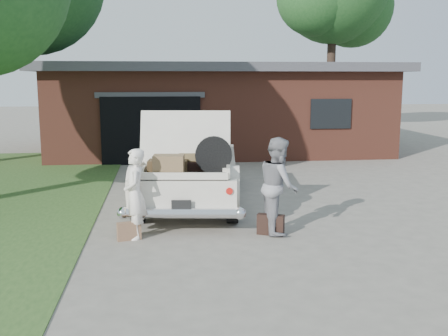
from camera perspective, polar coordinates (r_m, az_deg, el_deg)
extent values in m
plane|color=gray|center=(9.60, 0.43, -7.09)|extent=(90.00, 90.00, 0.00)
cube|color=brown|center=(20.77, -0.84, 6.22)|extent=(12.00, 7.00, 3.00)
cube|color=#4C4C51|center=(20.73, -0.85, 10.78)|extent=(12.80, 7.80, 0.30)
cube|color=black|center=(17.25, -7.93, 4.07)|extent=(3.20, 0.30, 2.20)
cube|color=#4C4C51|center=(17.11, -8.02, 7.88)|extent=(3.50, 0.12, 0.18)
cube|color=black|center=(18.05, 11.54, 5.81)|extent=(1.40, 0.08, 1.00)
cylinder|color=#38281E|center=(28.13, 11.53, 9.82)|extent=(0.44, 0.44, 5.81)
sphere|color=#2B5D26|center=(29.30, 13.85, 16.65)|extent=(4.17, 4.17, 4.17)
cube|color=beige|center=(11.89, -3.58, -0.60)|extent=(2.60, 5.39, 0.67)
cube|color=beige|center=(12.11, -3.51, 2.44)|extent=(1.95, 2.27, 0.54)
cube|color=black|center=(13.08, -3.23, 2.90)|extent=(1.61, 0.28, 0.46)
cube|color=black|center=(11.13, -3.84, 1.69)|extent=(1.61, 0.28, 0.46)
cylinder|color=black|center=(10.34, -9.28, -4.02)|extent=(0.31, 0.71, 0.68)
cylinder|color=black|center=(10.20, 0.91, -4.08)|extent=(0.31, 0.71, 0.68)
cylinder|color=black|center=(13.76, -6.88, -0.53)|extent=(0.31, 0.71, 0.68)
cylinder|color=black|center=(13.65, 0.75, -0.54)|extent=(0.31, 0.71, 0.68)
cylinder|color=silver|center=(9.36, -4.64, -4.93)|extent=(2.13, 0.45, 0.19)
cylinder|color=#A5140F|center=(9.45, -9.78, -2.44)|extent=(0.14, 0.12, 0.12)
cylinder|color=#A5140F|center=(9.31, 0.59, -2.49)|extent=(0.14, 0.12, 0.12)
cube|color=black|center=(9.31, -4.66, -4.03)|extent=(0.35, 0.06, 0.18)
cube|color=black|center=(9.89, -4.36, -0.62)|extent=(1.74, 1.33, 0.04)
cube|color=beige|center=(9.98, -9.12, -0.02)|extent=(0.20, 1.14, 0.19)
cube|color=beige|center=(9.84, 0.45, -0.03)|extent=(0.20, 1.14, 0.19)
cube|color=beige|center=(9.32, -4.64, -0.87)|extent=(1.65, 0.27, 0.12)
cube|color=beige|center=(10.17, -4.23, 2.99)|extent=(1.78, 0.65, 1.14)
cube|color=#45331D|center=(9.96, -6.10, 0.24)|extent=(0.79, 0.56, 0.24)
cube|color=olive|center=(9.56, -6.03, 0.28)|extent=(0.59, 0.43, 0.38)
cube|color=black|center=(10.10, -3.38, 0.23)|extent=(0.60, 0.43, 0.17)
cube|color=olive|center=(10.13, -3.73, 1.24)|extent=(0.45, 0.32, 0.15)
cylinder|color=black|center=(9.75, -1.14, 1.44)|extent=(0.71, 0.25, 0.69)
imported|color=white|center=(9.26, -9.66, -2.80)|extent=(0.42, 0.60, 1.58)
imported|color=gray|center=(9.51, 5.96, -1.88)|extent=(0.68, 0.86, 1.75)
cube|color=#896045|center=(9.31, -10.30, -6.77)|extent=(0.43, 0.22, 0.32)
cube|color=black|center=(9.49, 5.10, -6.16)|extent=(0.50, 0.34, 0.37)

